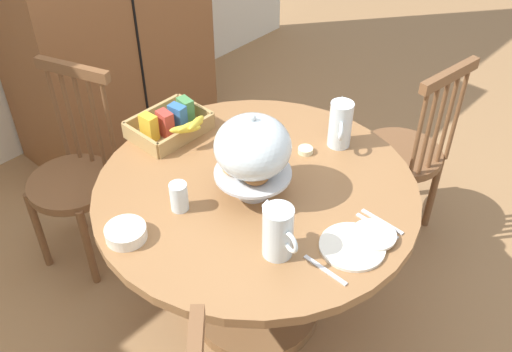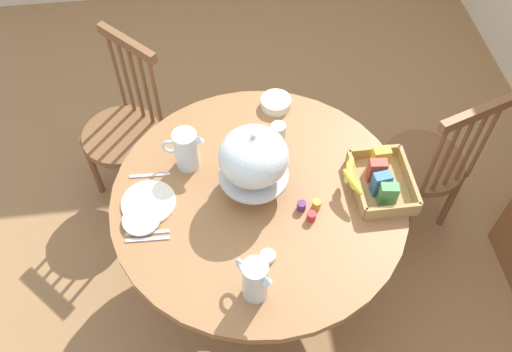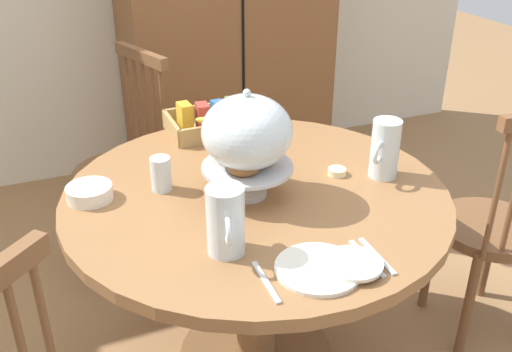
% 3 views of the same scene
% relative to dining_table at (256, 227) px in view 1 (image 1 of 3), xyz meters
% --- Properties ---
extents(ground_plane, '(10.00, 10.00, 0.00)m').
position_rel_dining_table_xyz_m(ground_plane, '(-0.10, 0.05, -0.53)').
color(ground_plane, '#997047').
extents(dining_table, '(1.21, 1.21, 0.74)m').
position_rel_dining_table_xyz_m(dining_table, '(0.00, 0.00, 0.00)').
color(dining_table, olive).
rests_on(dining_table, ground_plane).
extents(windsor_chair_near_window, '(0.43, 0.43, 0.97)m').
position_rel_dining_table_xyz_m(windsor_chair_near_window, '(-0.28, 0.86, -0.08)').
color(windsor_chair_near_window, brown).
rests_on(windsor_chair_near_window, ground_plane).
extents(windsor_chair_facing_door, '(0.40, 0.40, 0.97)m').
position_rel_dining_table_xyz_m(windsor_chair_facing_door, '(0.90, -0.14, -0.08)').
color(windsor_chair_facing_door, brown).
rests_on(windsor_chair_facing_door, ground_plane).
extents(pastry_stand_with_dome, '(0.28, 0.28, 0.34)m').
position_rel_dining_table_xyz_m(pastry_stand_with_dome, '(-0.04, -0.02, 0.41)').
color(pastry_stand_with_dome, silver).
rests_on(pastry_stand_with_dome, dining_table).
extents(orange_juice_pitcher, '(0.10, 0.18, 0.19)m').
position_rel_dining_table_xyz_m(orange_juice_pitcher, '(-0.20, -0.28, 0.30)').
color(orange_juice_pitcher, silver).
rests_on(orange_juice_pitcher, dining_table).
extents(milk_pitcher, '(0.15, 0.12, 0.20)m').
position_rel_dining_table_xyz_m(milk_pitcher, '(0.42, -0.07, 0.30)').
color(milk_pitcher, silver).
rests_on(milk_pitcher, dining_table).
extents(cereal_basket, '(0.32, 0.30, 0.12)m').
position_rel_dining_table_xyz_m(cereal_basket, '(0.01, 0.49, 0.26)').
color(cereal_basket, tan).
rests_on(cereal_basket, dining_table).
extents(china_plate_large, '(0.22, 0.22, 0.01)m').
position_rel_dining_table_xyz_m(china_plate_large, '(-0.02, -0.45, 0.22)').
color(china_plate_large, white).
rests_on(china_plate_large, dining_table).
extents(china_plate_small, '(0.15, 0.15, 0.01)m').
position_rel_dining_table_xyz_m(china_plate_small, '(0.07, -0.47, 0.23)').
color(china_plate_small, white).
rests_on(china_plate_small, china_plate_large).
extents(cereal_bowl, '(0.14, 0.14, 0.04)m').
position_rel_dining_table_xyz_m(cereal_bowl, '(-0.49, 0.14, 0.23)').
color(cereal_bowl, white).
rests_on(cereal_bowl, dining_table).
extents(drinking_glass, '(0.06, 0.06, 0.11)m').
position_rel_dining_table_xyz_m(drinking_glass, '(-0.27, 0.12, 0.27)').
color(drinking_glass, silver).
rests_on(drinking_glass, dining_table).
extents(butter_dish, '(0.06, 0.06, 0.02)m').
position_rel_dining_table_xyz_m(butter_dish, '(0.29, -0.00, 0.22)').
color(butter_dish, beige).
rests_on(butter_dish, dining_table).
extents(jam_jar_strawberry, '(0.04, 0.04, 0.04)m').
position_rel_dining_table_xyz_m(jam_jar_strawberry, '(0.14, 0.19, 0.23)').
color(jam_jar_strawberry, '#B7282D').
rests_on(jam_jar_strawberry, dining_table).
extents(jam_jar_apricot, '(0.04, 0.04, 0.04)m').
position_rel_dining_table_xyz_m(jam_jar_apricot, '(0.09, 0.22, 0.23)').
color(jam_jar_apricot, orange).
rests_on(jam_jar_apricot, dining_table).
extents(jam_jar_grape, '(0.04, 0.04, 0.04)m').
position_rel_dining_table_xyz_m(jam_jar_grape, '(0.09, 0.16, 0.23)').
color(jam_jar_grape, '#5B2366').
rests_on(jam_jar_grape, dining_table).
extents(table_knife, '(0.02, 0.17, 0.01)m').
position_rel_dining_table_xyz_m(table_knife, '(0.12, -0.45, 0.21)').
color(table_knife, silver).
rests_on(table_knife, dining_table).
extents(dinner_fork, '(0.02, 0.17, 0.01)m').
position_rel_dining_table_xyz_m(dinner_fork, '(0.15, -0.45, 0.21)').
color(dinner_fork, silver).
rests_on(dinner_fork, dining_table).
extents(soup_spoon, '(0.02, 0.17, 0.01)m').
position_rel_dining_table_xyz_m(soup_spoon, '(-0.16, -0.44, 0.21)').
color(soup_spoon, silver).
rests_on(soup_spoon, dining_table).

